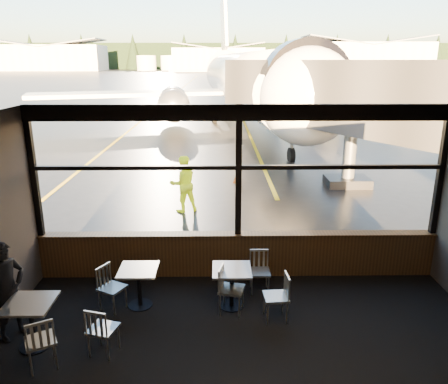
{
  "coord_description": "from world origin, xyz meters",
  "views": [
    {
      "loc": [
        -0.4,
        -8.19,
        4.29
      ],
      "look_at": [
        -0.27,
        1.0,
        1.5
      ],
      "focal_mm": 35.0,
      "sensor_mm": 36.0,
      "label": 1
    }
  ],
  "objects_px": {
    "passenger": "(8,291)",
    "cone_nose": "(237,177)",
    "chair_near_n": "(260,272)",
    "jet_bridge": "(345,122)",
    "cafe_table_left": "(32,325)",
    "ground_crew": "(183,184)",
    "cafe_table_mid": "(139,288)",
    "airliner": "(249,42)",
    "chair_mid_s": "(103,329)",
    "chair_near_w": "(232,290)",
    "chair_near_e": "(276,297)",
    "chair_mid_w": "(112,288)",
    "cafe_table_near": "(232,288)",
    "chair_left_s": "(40,341)"
  },
  "relations": [
    {
      "from": "passenger",
      "to": "cone_nose",
      "type": "xyz_separation_m",
      "value": [
        4.01,
        9.15,
        -0.6
      ]
    },
    {
      "from": "chair_near_n",
      "to": "jet_bridge",
      "type": "bearing_deg",
      "value": -117.29
    },
    {
      "from": "jet_bridge",
      "to": "cone_nose",
      "type": "xyz_separation_m",
      "value": [
        -3.29,
        1.6,
        -2.18
      ]
    },
    {
      "from": "cafe_table_left",
      "to": "ground_crew",
      "type": "bearing_deg",
      "value": 73.87
    },
    {
      "from": "cafe_table_mid",
      "to": "ground_crew",
      "type": "height_order",
      "value": "ground_crew"
    },
    {
      "from": "cafe_table_left",
      "to": "cone_nose",
      "type": "bearing_deg",
      "value": 69.32
    },
    {
      "from": "airliner",
      "to": "jet_bridge",
      "type": "relative_size",
      "value": 3.2
    },
    {
      "from": "cafe_table_mid",
      "to": "chair_mid_s",
      "type": "height_order",
      "value": "chair_mid_s"
    },
    {
      "from": "chair_near_w",
      "to": "cone_nose",
      "type": "xyz_separation_m",
      "value": [
        0.47,
        8.5,
        -0.21
      ]
    },
    {
      "from": "chair_near_e",
      "to": "chair_mid_w",
      "type": "distance_m",
      "value": 2.88
    },
    {
      "from": "passenger",
      "to": "ground_crew",
      "type": "bearing_deg",
      "value": 11.67
    },
    {
      "from": "cafe_table_near",
      "to": "chair_mid_w",
      "type": "relative_size",
      "value": 0.9
    },
    {
      "from": "chair_near_e",
      "to": "ground_crew",
      "type": "xyz_separation_m",
      "value": [
        -1.99,
        5.67,
        0.41
      ]
    },
    {
      "from": "airliner",
      "to": "cafe_table_mid",
      "type": "xyz_separation_m",
      "value": [
        -3.53,
        -23.44,
        -5.02
      ]
    },
    {
      "from": "airliner",
      "to": "chair_mid_s",
      "type": "height_order",
      "value": "airliner"
    },
    {
      "from": "cafe_table_left",
      "to": "chair_left_s",
      "type": "xyz_separation_m",
      "value": [
        0.3,
        -0.46,
        0.04
      ]
    },
    {
      "from": "chair_near_e",
      "to": "cafe_table_near",
      "type": "bearing_deg",
      "value": 56.78
    },
    {
      "from": "passenger",
      "to": "ground_crew",
      "type": "relative_size",
      "value": 0.99
    },
    {
      "from": "cafe_table_mid",
      "to": "ground_crew",
      "type": "relative_size",
      "value": 0.45
    },
    {
      "from": "cafe_table_mid",
      "to": "chair_near_n",
      "type": "distance_m",
      "value": 2.26
    },
    {
      "from": "chair_left_s",
      "to": "passenger",
      "type": "xyz_separation_m",
      "value": [
        -0.75,
        0.74,
        0.39
      ]
    },
    {
      "from": "jet_bridge",
      "to": "cafe_table_mid",
      "type": "height_order",
      "value": "jet_bridge"
    },
    {
      "from": "cafe_table_near",
      "to": "chair_mid_s",
      "type": "relative_size",
      "value": 0.91
    },
    {
      "from": "chair_near_n",
      "to": "airliner",
      "type": "bearing_deg",
      "value": -93.18
    },
    {
      "from": "cafe_table_left",
      "to": "ground_crew",
      "type": "xyz_separation_m",
      "value": [
        1.85,
        6.38,
        0.44
      ]
    },
    {
      "from": "chair_near_e",
      "to": "chair_near_n",
      "type": "xyz_separation_m",
      "value": [
        -0.19,
        0.92,
        -0.01
      ]
    },
    {
      "from": "cafe_table_near",
      "to": "passenger",
      "type": "relative_size",
      "value": 0.46
    },
    {
      "from": "cafe_table_left",
      "to": "chair_near_w",
      "type": "relative_size",
      "value": 0.89
    },
    {
      "from": "chair_near_w",
      "to": "passenger",
      "type": "relative_size",
      "value": 0.53
    },
    {
      "from": "airliner",
      "to": "chair_left_s",
      "type": "xyz_separation_m",
      "value": [
        -4.66,
        -25.06,
        -4.96
      ]
    },
    {
      "from": "chair_mid_s",
      "to": "jet_bridge",
      "type": "bearing_deg",
      "value": 70.6
    },
    {
      "from": "chair_near_n",
      "to": "ground_crew",
      "type": "height_order",
      "value": "ground_crew"
    },
    {
      "from": "chair_mid_w",
      "to": "cone_nose",
      "type": "height_order",
      "value": "chair_mid_w"
    },
    {
      "from": "passenger",
      "to": "jet_bridge",
      "type": "bearing_deg",
      "value": -11.78
    },
    {
      "from": "chair_left_s",
      "to": "ground_crew",
      "type": "xyz_separation_m",
      "value": [
        1.54,
        6.84,
        0.4
      ]
    },
    {
      "from": "chair_left_s",
      "to": "ground_crew",
      "type": "distance_m",
      "value": 7.02
    },
    {
      "from": "cafe_table_mid",
      "to": "chair_near_n",
      "type": "relative_size",
      "value": 0.9
    },
    {
      "from": "cafe_table_near",
      "to": "chair_near_e",
      "type": "xyz_separation_m",
      "value": [
        0.74,
        -0.41,
        0.05
      ]
    },
    {
      "from": "cafe_table_left",
      "to": "chair_near_e",
      "type": "height_order",
      "value": "chair_near_e"
    },
    {
      "from": "airliner",
      "to": "jet_bridge",
      "type": "height_order",
      "value": "airliner"
    },
    {
      "from": "chair_near_e",
      "to": "chair_mid_s",
      "type": "distance_m",
      "value": 2.85
    },
    {
      "from": "chair_mid_s",
      "to": "chair_left_s",
      "type": "height_order",
      "value": "chair_left_s"
    },
    {
      "from": "cafe_table_near",
      "to": "ground_crew",
      "type": "height_order",
      "value": "ground_crew"
    },
    {
      "from": "chair_near_n",
      "to": "passenger",
      "type": "xyz_separation_m",
      "value": [
        -4.09,
        -1.35,
        0.41
      ]
    },
    {
      "from": "chair_mid_s",
      "to": "cafe_table_mid",
      "type": "bearing_deg",
      "value": 92.8
    },
    {
      "from": "airliner",
      "to": "chair_mid_w",
      "type": "height_order",
      "value": "airliner"
    },
    {
      "from": "cafe_table_near",
      "to": "chair_near_w",
      "type": "bearing_deg",
      "value": -92.44
    },
    {
      "from": "cafe_table_near",
      "to": "cone_nose",
      "type": "height_order",
      "value": "cafe_table_near"
    },
    {
      "from": "chair_near_w",
      "to": "cafe_table_mid",
      "type": "bearing_deg",
      "value": -84.63
    },
    {
      "from": "chair_left_s",
      "to": "jet_bridge",
      "type": "bearing_deg",
      "value": 23.76
    }
  ]
}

